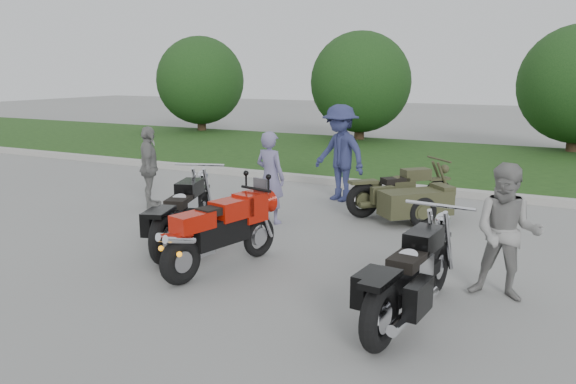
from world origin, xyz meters
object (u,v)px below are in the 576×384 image
at_px(cruiser_left, 182,216).
at_px(cruiser_right, 410,280).
at_px(person_stripe, 270,177).
at_px(sportbike_red, 220,230).
at_px(person_denim, 340,153).
at_px(person_grey, 507,232).
at_px(cruiser_sidecar, 408,198).
at_px(person_back, 149,167).

xyz_separation_m(cruiser_left, cruiser_right, (3.72, -1.02, -0.01)).
xyz_separation_m(cruiser_right, person_stripe, (-3.21, 2.85, 0.33)).
height_order(sportbike_red, person_denim, person_denim).
bearing_deg(sportbike_red, person_grey, 24.96).
relative_size(cruiser_sidecar, person_grey, 1.23).
distance_m(cruiser_right, cruiser_sidecar, 4.23).
distance_m(cruiser_right, person_denim, 5.73).
relative_size(cruiser_left, cruiser_sidecar, 1.20).
bearing_deg(cruiser_sidecar, person_grey, -12.05).
distance_m(person_stripe, person_back, 2.60).
bearing_deg(cruiser_sidecar, person_stripe, -104.75).
bearing_deg(cruiser_left, cruiser_right, -33.00).
relative_size(cruiser_left, person_grey, 1.48).
bearing_deg(person_back, person_stripe, -126.57).
bearing_deg(person_grey, cruiser_sidecar, 123.04).
bearing_deg(person_back, person_denim, -92.34).
xyz_separation_m(person_stripe, person_back, (-2.60, -0.08, -0.01)).
distance_m(cruiser_sidecar, person_denim, 1.98).
height_order(person_stripe, person_denim, person_denim).
height_order(person_stripe, person_back, person_stripe).
bearing_deg(person_denim, sportbike_red, -66.55).
relative_size(sportbike_red, person_denim, 1.02).
bearing_deg(person_grey, person_stripe, 156.71).
distance_m(cruiser_left, person_grey, 4.55).
xyz_separation_m(cruiser_left, person_back, (-2.09, 1.75, 0.31)).
distance_m(sportbike_red, cruiser_right, 2.68).
bearing_deg(cruiser_left, person_denim, 58.82).
bearing_deg(person_stripe, cruiser_right, 149.62).
bearing_deg(person_stripe, person_back, 13.08).
bearing_deg(person_denim, cruiser_left, -81.61).
relative_size(cruiser_left, person_back, 1.50).
bearing_deg(sportbike_red, cruiser_right, 4.46).
xyz_separation_m(sportbike_red, cruiser_left, (-1.08, 0.60, -0.08)).
relative_size(cruiser_left, cruiser_right, 0.99).
relative_size(cruiser_sidecar, person_back, 1.25).
bearing_deg(person_stripe, cruiser_sidecar, -138.40).
relative_size(cruiser_left, person_denim, 1.21).
xyz_separation_m(cruiser_left, cruiser_sidecar, (2.61, 3.06, -0.08)).
bearing_deg(person_stripe, person_denim, -90.47).
xyz_separation_m(cruiser_sidecar, person_back, (-4.70, -1.31, 0.39)).
height_order(sportbike_red, person_stripe, person_stripe).
height_order(cruiser_left, cruiser_right, cruiser_left).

